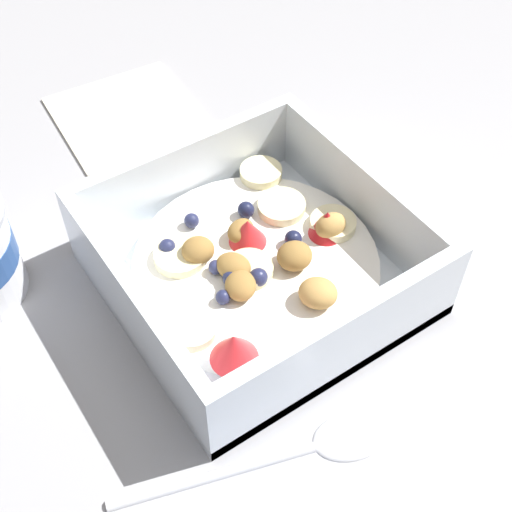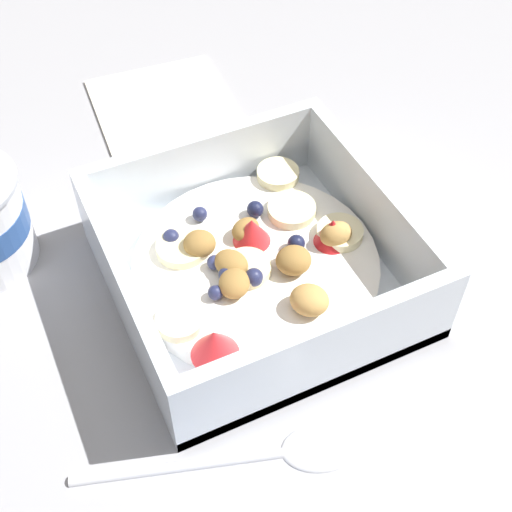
# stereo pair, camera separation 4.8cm
# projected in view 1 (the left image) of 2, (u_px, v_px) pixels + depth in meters

# --- Properties ---
(ground_plane) EXTENTS (2.40, 2.40, 0.00)m
(ground_plane) POSITION_uv_depth(u_px,v_px,m) (258.00, 306.00, 0.49)
(ground_plane) COLOR #9E9EA3
(fruit_bowl) EXTENTS (0.20, 0.20, 0.07)m
(fruit_bowl) POSITION_uv_depth(u_px,v_px,m) (257.00, 265.00, 0.49)
(fruit_bowl) COLOR white
(fruit_bowl) RESTS_ON ground
(spoon) EXTENTS (0.07, 0.17, 0.01)m
(spoon) POSITION_uv_depth(u_px,v_px,m) (310.00, 445.00, 0.42)
(spoon) COLOR silver
(spoon) RESTS_ON ground
(folded_napkin) EXTENTS (0.13, 0.13, 0.01)m
(folded_napkin) POSITION_uv_depth(u_px,v_px,m) (127.00, 114.00, 0.63)
(folded_napkin) COLOR silver
(folded_napkin) RESTS_ON ground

